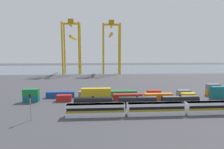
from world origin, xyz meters
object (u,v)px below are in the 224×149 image
object	(u,v)px
signal_mast	(30,104)
shipping_container_12	(123,94)
shipping_container_0	(31,99)
gantry_crane_central	(111,42)
shipping_container_14	(184,93)
freight_tank_row	(137,102)
passenger_train	(156,108)
shipping_container_5	(128,97)
gantry_crane_west	(72,42)
shipping_container_13	(154,93)

from	to	relation	value
signal_mast	shipping_container_12	size ratio (longest dim) A/B	0.65
shipping_container_0	gantry_crane_central	size ratio (longest dim) A/B	0.13
signal_mast	shipping_container_14	bearing A→B (deg)	25.31
freight_tank_row	shipping_container_12	world-z (taller)	freight_tank_row
passenger_train	freight_tank_row	xyz separation A→B (m)	(-4.15, 8.77, -0.09)
passenger_train	signal_mast	size ratio (longest dim) A/B	7.16
freight_tank_row	signal_mast	bearing A→B (deg)	-161.68
passenger_train	gantry_crane_central	world-z (taller)	gantry_crane_central
passenger_train	shipping_container_5	size ratio (longest dim) A/B	4.68
signal_mast	gantry_crane_west	world-z (taller)	gantry_crane_west
shipping_container_5	shipping_container_13	world-z (taller)	same
shipping_container_14	freight_tank_row	bearing A→B (deg)	-146.35
freight_tank_row	shipping_container_12	distance (m)	16.90
passenger_train	signal_mast	xyz separation A→B (m)	(-38.08, -2.47, 2.97)
shipping_container_14	passenger_train	bearing A→B (deg)	-129.36
signal_mast	gantry_crane_central	distance (m)	128.15
shipping_container_5	shipping_container_13	xyz separation A→B (m)	(13.01, 6.30, 0.00)
gantry_crane_west	signal_mast	bearing A→B (deg)	-88.00
gantry_crane_central	shipping_container_0	bearing A→B (deg)	-111.23
gantry_crane_central	shipping_container_5	bearing A→B (deg)	-89.84
shipping_container_5	shipping_container_13	distance (m)	14.46
signal_mast	gantry_crane_west	distance (m)	125.12
shipping_container_13	gantry_crane_central	world-z (taller)	gantry_crane_central
signal_mast	shipping_container_0	xyz separation A→B (m)	(-7.29, 21.56, -3.82)
shipping_container_12	shipping_container_13	distance (m)	13.96
passenger_train	signal_mast	world-z (taller)	signal_mast
signal_mast	gantry_crane_west	bearing A→B (deg)	92.00
signal_mast	shipping_container_13	bearing A→B (deg)	31.79
signal_mast	gantry_crane_central	size ratio (longest dim) A/B	0.17
shipping_container_12	shipping_container_14	distance (m)	27.92
shipping_container_13	signal_mast	bearing A→B (deg)	-148.21
shipping_container_0	gantry_crane_west	bearing A→B (deg)	88.30
shipping_container_5	shipping_container_13	bearing A→B (deg)	25.83
freight_tank_row	shipping_container_14	xyz separation A→B (m)	(24.98, 16.62, -0.75)
shipping_container_0	shipping_container_12	distance (m)	38.80
freight_tank_row	shipping_container_0	world-z (taller)	freight_tank_row
passenger_train	shipping_container_5	world-z (taller)	passenger_train
shipping_container_13	shipping_container_14	xyz separation A→B (m)	(13.96, 0.00, 0.00)
signal_mast	passenger_train	bearing A→B (deg)	3.71
shipping_container_12	gantry_crane_west	bearing A→B (deg)	110.40
shipping_container_13	shipping_container_12	bearing A→B (deg)	180.00
signal_mast	gantry_crane_west	size ratio (longest dim) A/B	0.16
passenger_train	shipping_container_13	xyz separation A→B (m)	(6.87, 25.39, -0.84)
shipping_container_14	shipping_container_12	bearing A→B (deg)	180.00
freight_tank_row	shipping_container_14	distance (m)	30.01
shipping_container_14	gantry_crane_west	distance (m)	117.33
passenger_train	gantry_crane_west	world-z (taller)	gantry_crane_west
freight_tank_row	passenger_train	bearing A→B (deg)	-64.69
gantry_crane_west	shipping_container_0	bearing A→B (deg)	-91.70
gantry_crane_central	shipping_container_13	bearing A→B (deg)	-81.95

